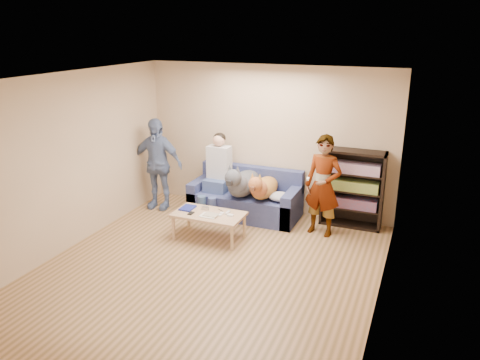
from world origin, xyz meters
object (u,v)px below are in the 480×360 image
at_px(person_seated, 217,172).
at_px(coffee_table, 209,216).
at_px(notebook_blue, 188,208).
at_px(sofa, 246,199).
at_px(dog_gray, 242,183).
at_px(dog_tan, 263,188).
at_px(person_standing_left, 157,164).
at_px(bookshelf, 353,187).
at_px(camera_silver, 205,208).
at_px(person_standing_right, 323,186).

xyz_separation_m(person_seated, coffee_table, (0.32, -1.01, -0.40)).
distance_m(notebook_blue, sofa, 1.24).
bearing_deg(sofa, dog_gray, -86.59).
relative_size(sofa, dog_gray, 1.49).
relative_size(notebook_blue, dog_tan, 0.23).
bearing_deg(coffee_table, dog_gray, 78.13).
relative_size(person_standing_left, bookshelf, 1.28).
bearing_deg(camera_silver, coffee_table, -45.00).
bearing_deg(person_standing_right, dog_tan, -174.22).
relative_size(person_standing_left, coffee_table, 1.52).
bearing_deg(dog_gray, coffee_table, -101.87).
bearing_deg(coffee_table, person_seated, 107.78).
xyz_separation_m(notebook_blue, bookshelf, (2.38, 1.32, 0.25)).
distance_m(person_standing_left, coffee_table, 1.74).
bearing_deg(bookshelf, coffee_table, -145.34).
relative_size(person_seated, coffee_table, 1.34).
bearing_deg(bookshelf, dog_tan, -162.71).
relative_size(notebook_blue, dog_gray, 0.20).
height_order(notebook_blue, dog_gray, dog_gray).
bearing_deg(sofa, person_standing_left, -170.20).
bearing_deg(sofa, notebook_blue, -118.13).
bearing_deg(camera_silver, notebook_blue, -165.96).
height_order(person_standing_right, dog_gray, person_standing_right).
bearing_deg(dog_tan, coffee_table, -121.35).
bearing_deg(camera_silver, dog_tan, 49.71).
bearing_deg(notebook_blue, camera_silver, 14.04).
height_order(notebook_blue, dog_tan, dog_tan).
bearing_deg(person_standing_left, bookshelf, 4.27).
bearing_deg(dog_tan, bookshelf, 17.29).
bearing_deg(person_seated, person_standing_right, -4.76).
relative_size(camera_silver, bookshelf, 0.08).
distance_m(dog_tan, bookshelf, 1.48).
distance_m(person_standing_right, person_seated, 1.93).
bearing_deg(coffee_table, dog_tan, 58.65).
bearing_deg(sofa, bookshelf, 7.40).
relative_size(person_standing_left, dog_gray, 1.31).
bearing_deg(dog_tan, person_standing_right, -4.44).
relative_size(camera_silver, person_seated, 0.07).
relative_size(person_standing_left, sofa, 0.88).
bearing_deg(coffee_table, bookshelf, 34.66).
relative_size(notebook_blue, coffee_table, 0.24).
height_order(person_standing_left, person_seated, person_standing_left).
bearing_deg(camera_silver, dog_gray, 68.60).
height_order(person_standing_right, camera_silver, person_standing_right).
bearing_deg(notebook_blue, person_standing_right, 21.83).
distance_m(person_standing_right, dog_tan, 1.05).
bearing_deg(sofa, dog_tan, -28.15).
height_order(person_seated, bookshelf, person_seated).
height_order(sofa, dog_tan, dog_tan).
bearing_deg(camera_silver, person_seated, 102.90).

